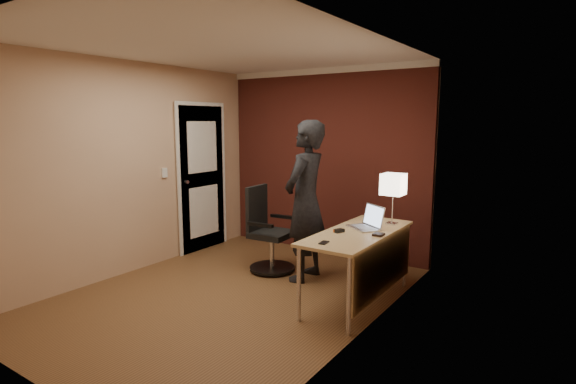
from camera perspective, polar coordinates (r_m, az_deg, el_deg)
The scene contains 9 objects.
room at distance 5.94m, azimuth 0.34°, elevation 4.80°, with size 4.00×4.00×4.00m.
desk at distance 4.48m, azimuth 9.70°, elevation -6.68°, with size 0.60×1.50×0.73m.
desk_lamp at distance 4.78m, azimuth 13.22°, elevation 0.87°, with size 0.22×0.22×0.54m.
laptop at distance 4.62m, azimuth 10.17°, elevation -3.76°, with size 0.42×0.40×0.23m.
mouse at distance 4.42m, azimuth 6.49°, elevation -4.90°, with size 0.06×0.10×0.03m, color black.
phone at distance 4.02m, azimuth 4.59°, elevation -6.42°, with size 0.06×0.12×0.01m, color black.
wallet at distance 4.35m, azimuth 11.43°, elevation -5.31°, with size 0.09×0.11×0.02m, color black.
office_chair at distance 5.46m, azimuth -2.63°, elevation -5.42°, with size 0.55×0.58×1.01m.
person at distance 5.07m, azimuth 2.23°, elevation -1.17°, with size 0.66×0.44×1.82m, color black.
Camera 1 is at (3.00, -3.40, 1.80)m, focal length 28.00 mm.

